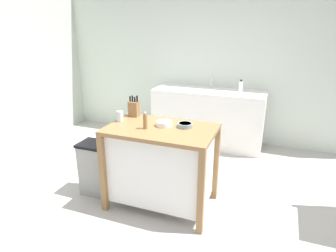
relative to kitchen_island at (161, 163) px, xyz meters
The scene contains 13 objects.
ground_plane 0.54m from the kitchen_island, 81.00° to the right, with size 6.38×6.38×0.00m, color #ADA8A0.
wall_back 2.36m from the kitchen_island, 89.28° to the left, with size 5.38×0.10×2.60m, color silver.
wall_left 2.87m from the kitchen_island, 164.82° to the left, with size 0.10×3.00×2.60m, color beige.
kitchen_island is the anchor object (origin of this frame).
knife_block 0.70m from the kitchen_island, 150.05° to the left, with size 0.11×0.09×0.24m.
bowl_stoneware_deep 0.49m from the kitchen_island, 23.42° to the left, with size 0.15×0.15×0.04m.
bowl_ceramic_wide 0.43m from the kitchen_island, 76.93° to the left, with size 0.17×0.17×0.05m.
drinking_cup 0.67m from the kitchen_island, behind, with size 0.07×0.07×0.12m.
pepper_grinder 0.51m from the kitchen_island, 147.61° to the right, with size 0.04×0.04×0.18m.
trash_bin 0.82m from the kitchen_island, behind, with size 0.36×0.28×0.63m.
sink_counter 1.87m from the kitchen_island, 88.26° to the left, with size 1.75×0.60×0.91m.
sink_faucet 2.07m from the kitchen_island, 88.38° to the left, with size 0.02×0.02×0.22m.
bottle_spray_cleaner 2.00m from the kitchen_island, 73.80° to the left, with size 0.06×0.06×0.20m.
Camera 1 is at (1.05, -2.43, 1.92)m, focal length 31.35 mm.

